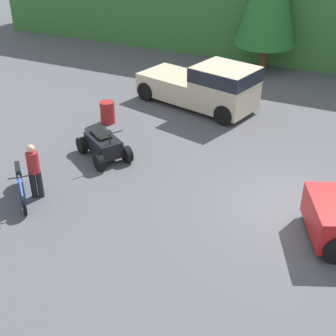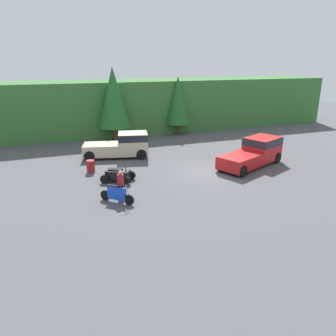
# 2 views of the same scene
# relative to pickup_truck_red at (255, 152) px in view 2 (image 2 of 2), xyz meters

# --- Properties ---
(ground_plane) EXTENTS (80.00, 80.00, 0.00)m
(ground_plane) POSITION_rel_pickup_truck_red_xyz_m (-3.82, -0.33, -1.04)
(ground_plane) COLOR #4C4C51
(hillside_backdrop) EXTENTS (44.00, 6.00, 5.52)m
(hillside_backdrop) POSITION_rel_pickup_truck_red_xyz_m (-3.82, 15.67, 1.72)
(hillside_backdrop) COLOR #387033
(hillside_backdrop) RESTS_ON ground_plane
(tree_left) EXTENTS (3.12, 3.12, 7.08)m
(tree_left) POSITION_rel_pickup_truck_red_xyz_m (-8.22, 11.91, 3.12)
(tree_left) COLOR brown
(tree_left) RESTS_ON ground_plane
(tree_mid_left) EXTENTS (2.66, 2.66, 6.05)m
(tree_mid_left) POSITION_rel_pickup_truck_red_xyz_m (-1.26, 12.50, 2.52)
(tree_mid_left) COLOR brown
(tree_mid_left) RESTS_ON ground_plane
(pickup_truck_red) EXTENTS (6.11, 4.16, 1.99)m
(pickup_truck_red) POSITION_rel_pickup_truck_red_xyz_m (0.00, 0.00, 0.00)
(pickup_truck_red) COLOR red
(pickup_truck_red) RESTS_ON ground_plane
(pickup_truck_second) EXTENTS (5.52, 3.21, 1.99)m
(pickup_truck_second) POSITION_rel_pickup_truck_red_xyz_m (-8.91, 5.64, -0.00)
(pickup_truck_second) COLOR beige
(pickup_truck_second) RESTS_ON ground_plane
(dirt_bike) EXTENTS (1.60, 1.57, 1.20)m
(dirt_bike) POSITION_rel_pickup_truck_red_xyz_m (-11.28, -3.26, -0.55)
(dirt_bike) COLOR black
(dirt_bike) RESTS_ON ground_plane
(quad_atv) EXTENTS (2.38, 2.14, 1.14)m
(quad_atv) POSITION_rel_pickup_truck_red_xyz_m (-10.51, 0.05, -0.60)
(quad_atv) COLOR black
(quad_atv) RESTS_ON ground_plane
(rider_person) EXTENTS (0.49, 0.49, 1.76)m
(rider_person) POSITION_rel_pickup_truck_red_xyz_m (-10.97, -2.94, -0.09)
(rider_person) COLOR black
(rider_person) RESTS_ON ground_plane
(traffic_cone) EXTENTS (0.42, 0.42, 0.55)m
(traffic_cone) POSITION_rel_pickup_truck_red_xyz_m (4.16, 3.78, -0.79)
(traffic_cone) COLOR black
(traffic_cone) RESTS_ON ground_plane
(steel_barrel) EXTENTS (0.58, 0.58, 0.88)m
(steel_barrel) POSITION_rel_pickup_truck_red_xyz_m (-11.93, 2.56, -0.60)
(steel_barrel) COLOR maroon
(steel_barrel) RESTS_ON ground_plane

